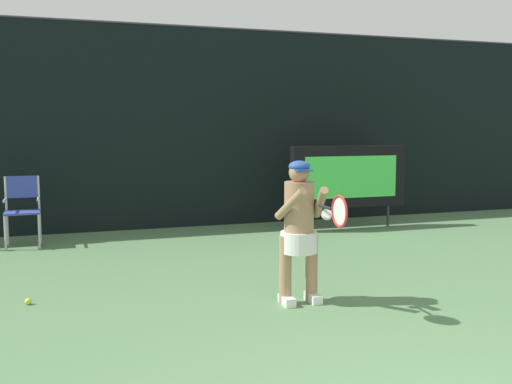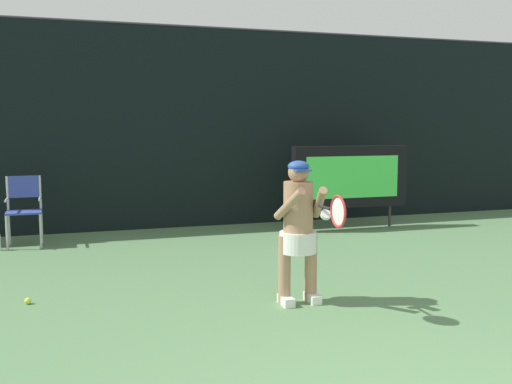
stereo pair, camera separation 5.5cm
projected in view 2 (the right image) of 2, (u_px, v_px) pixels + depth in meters
name	position (u px, v px, depth m)	size (l,w,h in m)	color
backdrop_screen	(186.00, 128.00, 10.69)	(18.00, 0.12, 3.66)	black
scoreboard	(350.00, 177.00, 10.53)	(2.20, 0.21, 1.50)	black
umpire_chair	(24.00, 206.00, 9.09)	(0.52, 0.44, 1.08)	#B7B7BC
tennis_player	(299.00, 225.00, 6.12)	(0.53, 0.60, 1.50)	white
tennis_racket	(337.00, 211.00, 5.51)	(0.03, 0.60, 0.31)	black
tennis_ball_loose	(28.00, 301.00, 6.15)	(0.07, 0.07, 0.07)	#CCDB3D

